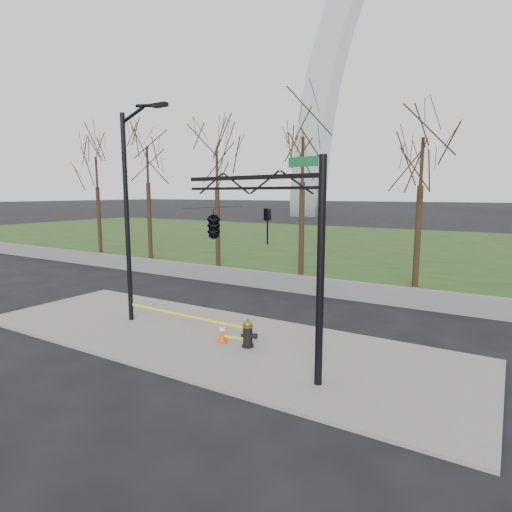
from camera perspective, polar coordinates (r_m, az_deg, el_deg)
The scene contains 11 objects.
ground at distance 15.16m, azimuth -6.68°, elevation -11.09°, with size 500.00×500.00×0.00m, color black.
sidewalk at distance 15.15m, azimuth -6.69°, elevation -10.91°, with size 18.00×6.00×0.10m, color slate.
grass_strip at distance 42.47m, azimuth 19.01°, elevation 1.22°, with size 120.00×40.00×0.06m, color #1D3915.
guardrail at distance 21.66m, azimuth 6.43°, elevation -3.87°, with size 60.00×0.30×0.90m, color #59595B.
gateway_arch at distance 90.92m, azimuth 26.86°, elevation 25.19°, with size 66.00×6.00×65.00m, color silver, non-canonical shape.
tree_row at distance 23.62m, azimuth 21.07°, elevation 7.02°, with size 55.20×4.00×9.38m.
fire_hydrant at distance 13.94m, azimuth -1.06°, elevation -10.46°, with size 0.60×0.39×0.95m.
traffic_cone at distance 14.45m, azimuth -4.57°, elevation -10.28°, with size 0.42×0.42×0.65m.
street_light at distance 16.76m, azimuth -16.60°, elevation 6.87°, with size 2.39×0.32×8.21m.
traffic_signal_mast at distance 12.73m, azimuth -3.43°, elevation 4.33°, with size 5.02×2.54×6.00m.
caution_tape at distance 15.33m, azimuth -8.80°, elevation -8.30°, with size 5.55×0.21×0.48m.
Camera 1 is at (8.84, -11.23, 5.07)m, focal length 29.67 mm.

